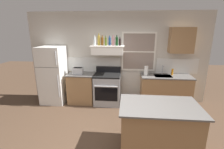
{
  "coord_description": "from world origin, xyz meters",
  "views": [
    {
      "loc": [
        0.32,
        -2.72,
        2.19
      ],
      "look_at": [
        -0.05,
        1.2,
        1.1
      ],
      "focal_mm": 26.21,
      "sensor_mm": 36.0,
      "label": 1
    }
  ],
  "objects_px": {
    "kitchen_island": "(158,128)",
    "paper_towel_roll": "(146,71)",
    "bottle_amber_wine": "(102,41)",
    "toaster": "(78,71)",
    "bottle_dark_green_wine": "(117,41)",
    "bottle_balsamic_dark": "(120,42)",
    "bottle_olive_oil_square": "(106,41)",
    "refrigerator": "(53,75)",
    "bottle_blue_liqueur": "(110,41)",
    "dish_soap_bottle": "(172,72)",
    "stove_range": "(107,89)",
    "bottle_rose_pink": "(113,41)",
    "bottle_clear_tall": "(95,41)",
    "bottle_champagne_gold_foil": "(99,40)"
  },
  "relations": [
    {
      "from": "bottle_olive_oil_square",
      "to": "refrigerator",
      "type": "bearing_deg",
      "value": -177.46
    },
    {
      "from": "toaster",
      "to": "bottle_rose_pink",
      "type": "relative_size",
      "value": 1.03
    },
    {
      "from": "bottle_clear_tall",
      "to": "bottle_rose_pink",
      "type": "relative_size",
      "value": 1.03
    },
    {
      "from": "bottle_blue_liqueur",
      "to": "paper_towel_roll",
      "type": "distance_m",
      "value": 1.35
    },
    {
      "from": "bottle_olive_oil_square",
      "to": "bottle_rose_pink",
      "type": "relative_size",
      "value": 0.96
    },
    {
      "from": "dish_soap_bottle",
      "to": "kitchen_island",
      "type": "distance_m",
      "value": 2.23
    },
    {
      "from": "bottle_amber_wine",
      "to": "bottle_rose_pink",
      "type": "xyz_separation_m",
      "value": [
        0.32,
        -0.03,
        0.0
      ]
    },
    {
      "from": "bottle_blue_liqueur",
      "to": "bottle_dark_green_wine",
      "type": "relative_size",
      "value": 0.95
    },
    {
      "from": "bottle_olive_oil_square",
      "to": "dish_soap_bottle",
      "type": "distance_m",
      "value": 2.11
    },
    {
      "from": "refrigerator",
      "to": "bottle_amber_wine",
      "type": "relative_size",
      "value": 6.11
    },
    {
      "from": "bottle_olive_oil_square",
      "to": "bottle_dark_green_wine",
      "type": "relative_size",
      "value": 0.95
    },
    {
      "from": "bottle_olive_oil_square",
      "to": "bottle_blue_liqueur",
      "type": "height_order",
      "value": "same"
    },
    {
      "from": "toaster",
      "to": "bottle_dark_green_wine",
      "type": "relative_size",
      "value": 1.02
    },
    {
      "from": "paper_towel_roll",
      "to": "dish_soap_bottle",
      "type": "relative_size",
      "value": 1.5
    },
    {
      "from": "bottle_dark_green_wine",
      "to": "dish_soap_bottle",
      "type": "xyz_separation_m",
      "value": [
        1.62,
        0.05,
        -0.87
      ]
    },
    {
      "from": "dish_soap_bottle",
      "to": "toaster",
      "type": "bearing_deg",
      "value": -176.95
    },
    {
      "from": "toaster",
      "to": "bottle_champagne_gold_foil",
      "type": "distance_m",
      "value": 1.08
    },
    {
      "from": "bottle_blue_liqueur",
      "to": "bottle_rose_pink",
      "type": "height_order",
      "value": "bottle_rose_pink"
    },
    {
      "from": "refrigerator",
      "to": "kitchen_island",
      "type": "bearing_deg",
      "value": -33.75
    },
    {
      "from": "bottle_blue_liqueur",
      "to": "dish_soap_bottle",
      "type": "height_order",
      "value": "bottle_blue_liqueur"
    },
    {
      "from": "bottle_balsamic_dark",
      "to": "paper_towel_roll",
      "type": "bearing_deg",
      "value": -5.28
    },
    {
      "from": "bottle_blue_liqueur",
      "to": "bottle_amber_wine",
      "type": "bearing_deg",
      "value": -175.08
    },
    {
      "from": "bottle_rose_pink",
      "to": "dish_soap_bottle",
      "type": "bearing_deg",
      "value": 1.28
    },
    {
      "from": "bottle_dark_green_wine",
      "to": "kitchen_island",
      "type": "height_order",
      "value": "bottle_dark_green_wine"
    },
    {
      "from": "bottle_clear_tall",
      "to": "bottle_dark_green_wine",
      "type": "relative_size",
      "value": 1.02
    },
    {
      "from": "bottle_clear_tall",
      "to": "bottle_champagne_gold_foil",
      "type": "height_order",
      "value": "bottle_champagne_gold_foil"
    },
    {
      "from": "bottle_champagne_gold_foil",
      "to": "paper_towel_roll",
      "type": "bearing_deg",
      "value": -4.58
    },
    {
      "from": "paper_towel_roll",
      "to": "kitchen_island",
      "type": "relative_size",
      "value": 0.19
    },
    {
      "from": "stove_range",
      "to": "bottle_rose_pink",
      "type": "distance_m",
      "value": 1.41
    },
    {
      "from": "bottle_olive_oil_square",
      "to": "paper_towel_roll",
      "type": "distance_m",
      "value": 1.42
    },
    {
      "from": "bottle_balsamic_dark",
      "to": "paper_towel_roll",
      "type": "distance_m",
      "value": 1.11
    },
    {
      "from": "toaster",
      "to": "bottle_olive_oil_square",
      "type": "relative_size",
      "value": 1.08
    },
    {
      "from": "bottle_olive_oil_square",
      "to": "paper_towel_roll",
      "type": "height_order",
      "value": "bottle_olive_oil_square"
    },
    {
      "from": "stove_range",
      "to": "bottle_balsamic_dark",
      "type": "relative_size",
      "value": 4.48
    },
    {
      "from": "refrigerator",
      "to": "bottle_amber_wine",
      "type": "height_order",
      "value": "bottle_amber_wine"
    },
    {
      "from": "bottle_amber_wine",
      "to": "dish_soap_bottle",
      "type": "xyz_separation_m",
      "value": [
        2.04,
        0.01,
        -0.86
      ]
    },
    {
      "from": "stove_range",
      "to": "bottle_olive_oil_square",
      "type": "height_order",
      "value": "bottle_olive_oil_square"
    },
    {
      "from": "stove_range",
      "to": "paper_towel_roll",
      "type": "height_order",
      "value": "paper_towel_roll"
    },
    {
      "from": "bottle_amber_wine",
      "to": "kitchen_island",
      "type": "xyz_separation_m",
      "value": [
        1.32,
        -2.03,
        -1.41
      ]
    },
    {
      "from": "refrigerator",
      "to": "toaster",
      "type": "height_order",
      "value": "refrigerator"
    },
    {
      "from": "toaster",
      "to": "bottle_dark_green_wine",
      "type": "height_order",
      "value": "bottle_dark_green_wine"
    },
    {
      "from": "bottle_champagne_gold_foil",
      "to": "bottle_rose_pink",
      "type": "bearing_deg",
      "value": -6.63
    },
    {
      "from": "bottle_amber_wine",
      "to": "bottle_balsamic_dark",
      "type": "height_order",
      "value": "bottle_amber_wine"
    },
    {
      "from": "bottle_dark_green_wine",
      "to": "paper_towel_roll",
      "type": "bearing_deg",
      "value": -3.21
    },
    {
      "from": "toaster",
      "to": "bottle_champagne_gold_foil",
      "type": "bearing_deg",
      "value": 14.31
    },
    {
      "from": "bottle_amber_wine",
      "to": "paper_towel_roll",
      "type": "bearing_deg",
      "value": -4.07
    },
    {
      "from": "kitchen_island",
      "to": "paper_towel_roll",
      "type": "bearing_deg",
      "value": 91.27
    },
    {
      "from": "refrigerator",
      "to": "bottle_olive_oil_square",
      "type": "xyz_separation_m",
      "value": [
        1.61,
        0.07,
        1.01
      ]
    },
    {
      "from": "bottle_champagne_gold_foil",
      "to": "dish_soap_bottle",
      "type": "height_order",
      "value": "bottle_champagne_gold_foil"
    },
    {
      "from": "refrigerator",
      "to": "bottle_rose_pink",
      "type": "height_order",
      "value": "bottle_rose_pink"
    }
  ]
}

